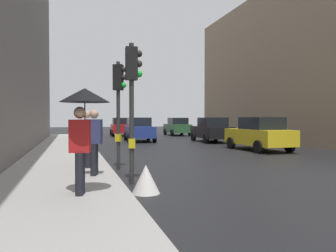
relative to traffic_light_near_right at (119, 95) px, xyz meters
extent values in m
plane|color=black|center=(5.64, -2.90, -2.46)|extent=(120.00, 120.00, 0.00)
cube|color=#A8A5A0|center=(-1.86, 3.10, -2.38)|extent=(3.07, 40.00, 0.16)
cylinder|color=#2D2D2D|center=(-0.02, 0.01, -0.68)|extent=(0.12, 0.12, 3.57)
cube|color=black|center=(-0.02, 0.01, 0.59)|extent=(0.38, 0.35, 0.84)
cube|color=yellow|center=(-0.02, 0.01, -1.41)|extent=(0.23, 0.25, 0.24)
sphere|color=#2D231E|center=(0.15, -0.08, 0.85)|extent=(0.18, 0.18, 0.18)
sphere|color=#2D231E|center=(0.15, -0.08, 0.59)|extent=(0.18, 0.18, 0.18)
sphere|color=green|center=(0.15, -0.08, 0.33)|extent=(0.18, 0.18, 0.18)
cylinder|color=#2D2D2D|center=(-0.02, -2.55, -0.65)|extent=(0.12, 0.12, 3.62)
cube|color=black|center=(-0.02, -2.55, 0.64)|extent=(0.31, 0.26, 0.84)
cube|color=yellow|center=(-0.02, -2.55, -1.41)|extent=(0.17, 0.21, 0.24)
sphere|color=#2D231E|center=(0.17, -2.57, 0.90)|extent=(0.18, 0.18, 0.18)
sphere|color=#2D231E|center=(0.17, -2.57, 0.64)|extent=(0.18, 0.18, 0.18)
sphere|color=green|center=(0.17, -2.57, 0.38)|extent=(0.18, 0.18, 0.18)
cube|color=red|center=(3.14, 21.68, -1.74)|extent=(2.02, 4.29, 0.80)
cube|color=black|center=(3.15, 21.93, -1.02)|extent=(1.70, 2.08, 0.64)
cylinder|color=black|center=(3.97, 20.29, -2.14)|extent=(0.25, 0.65, 0.64)
cylinder|color=black|center=(2.17, 20.38, -2.14)|extent=(0.25, 0.65, 0.64)
cylinder|color=black|center=(4.11, 22.99, -2.14)|extent=(0.25, 0.65, 0.64)
cylinder|color=black|center=(2.31, 23.08, -2.14)|extent=(0.25, 0.65, 0.64)
cube|color=black|center=(8.14, 11.17, -1.74)|extent=(1.96, 4.26, 0.80)
cube|color=black|center=(8.14, 10.92, -1.02)|extent=(1.67, 2.06, 0.64)
cylinder|color=black|center=(7.30, 12.55, -2.14)|extent=(0.24, 0.65, 0.64)
cylinder|color=black|center=(9.10, 12.48, -2.14)|extent=(0.24, 0.65, 0.64)
cylinder|color=black|center=(7.19, 9.85, -2.14)|extent=(0.24, 0.65, 0.64)
cylinder|color=black|center=(8.99, 9.79, -2.14)|extent=(0.24, 0.65, 0.64)
cube|color=navy|center=(3.29, 13.23, -1.74)|extent=(2.06, 4.30, 0.80)
cube|color=black|center=(3.31, 13.48, -1.02)|extent=(1.72, 2.10, 0.64)
cylinder|color=black|center=(4.11, 11.83, -2.14)|extent=(0.26, 0.65, 0.64)
cylinder|color=black|center=(2.31, 11.94, -2.14)|extent=(0.26, 0.65, 0.64)
cylinder|color=black|center=(4.28, 14.52, -2.14)|extent=(0.26, 0.65, 0.64)
cylinder|color=black|center=(2.48, 14.63, -2.14)|extent=(0.26, 0.65, 0.64)
cube|color=#2D6038|center=(8.66, 20.88, -1.74)|extent=(1.89, 4.24, 0.80)
cube|color=black|center=(8.65, 20.63, -1.02)|extent=(1.64, 2.03, 0.64)
cylinder|color=black|center=(7.79, 22.25, -2.14)|extent=(0.23, 0.64, 0.64)
cylinder|color=black|center=(9.59, 22.21, -2.14)|extent=(0.23, 0.64, 0.64)
cylinder|color=black|center=(7.73, 19.55, -2.14)|extent=(0.23, 0.64, 0.64)
cylinder|color=black|center=(9.53, 19.51, -2.14)|extent=(0.23, 0.64, 0.64)
cube|color=yellow|center=(8.01, 4.58, -1.74)|extent=(1.96, 4.27, 0.80)
cube|color=black|center=(8.02, 4.33, -1.02)|extent=(1.68, 2.06, 0.64)
cylinder|color=black|center=(7.05, 5.89, -2.14)|extent=(0.24, 0.65, 0.64)
cylinder|color=black|center=(8.85, 5.96, -2.14)|extent=(0.24, 0.65, 0.64)
cylinder|color=black|center=(7.16, 3.19, -2.14)|extent=(0.24, 0.65, 0.64)
cylinder|color=black|center=(8.96, 3.26, -2.14)|extent=(0.24, 0.65, 0.64)
cylinder|color=black|center=(-1.32, -4.04, -1.88)|extent=(0.16, 0.16, 0.85)
cylinder|color=black|center=(-1.37, -4.23, -1.88)|extent=(0.16, 0.16, 0.85)
cube|color=red|center=(-1.34, -4.14, -1.12)|extent=(0.44, 0.34, 0.66)
sphere|color=tan|center=(-1.34, -4.14, -0.65)|extent=(0.24, 0.24, 0.24)
cylinder|color=black|center=(-1.25, -4.16, -0.87)|extent=(0.02, 0.02, 0.90)
cone|color=black|center=(-1.25, -4.16, -0.30)|extent=(1.00, 1.00, 0.28)
cylinder|color=black|center=(-0.89, -1.79, -1.88)|extent=(0.16, 0.16, 0.85)
cylinder|color=black|center=(-0.95, -1.98, -1.88)|extent=(0.16, 0.16, 0.85)
cube|color=navy|center=(-0.92, -1.88, -1.12)|extent=(0.46, 0.37, 0.66)
sphere|color=tan|center=(-0.92, -1.88, -0.65)|extent=(0.24, 0.24, 0.24)
cube|color=black|center=(-1.21, -1.79, -1.12)|extent=(0.28, 0.33, 0.40)
cylinder|color=black|center=(-1.06, -0.27, -1.88)|extent=(0.16, 0.16, 0.85)
cylinder|color=black|center=(-1.03, -0.46, -1.88)|extent=(0.16, 0.16, 0.85)
cube|color=silver|center=(-1.04, -0.36, -1.12)|extent=(0.43, 0.32, 0.66)
sphere|color=tan|center=(-1.04, -0.36, -0.65)|extent=(0.24, 0.24, 0.24)
cube|color=black|center=(-1.34, -0.41, -1.12)|extent=(0.24, 0.31, 0.40)
cone|color=silver|center=(0.10, -3.71, -2.14)|extent=(0.64, 0.64, 0.65)
camera|label=1|loc=(-1.50, -11.06, -0.77)|focal=35.74mm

